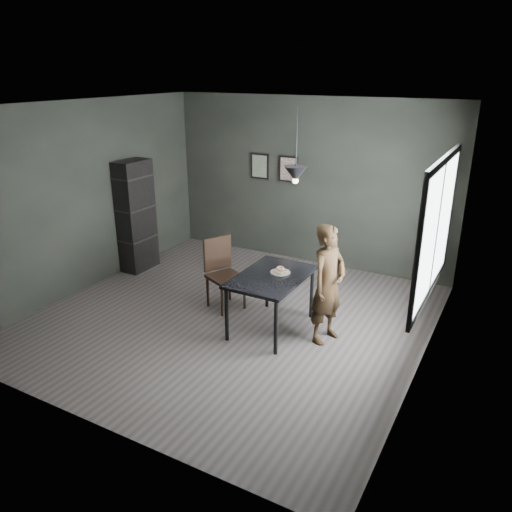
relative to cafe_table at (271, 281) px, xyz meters
The scene contains 13 objects.
ground 0.90m from the cafe_table, behind, with size 5.00×5.00×0.00m, color #373230.
back_wall 2.67m from the cafe_table, 103.50° to the left, with size 5.00×0.10×2.80m, color black.
ceiling 2.21m from the cafe_table, behind, with size 5.00×5.00×0.02m.
window_assembly 2.10m from the cafe_table, ahead, with size 0.04×1.96×1.56m.
cafe_table is the anchor object (origin of this frame).
white_plate 0.16m from the cafe_table, 58.34° to the left, with size 0.23×0.23×0.01m, color white.
donut_pile 0.18m from the cafe_table, 58.34° to the left, with size 0.19×0.19×0.08m.
woman 0.74m from the cafe_table, ahead, with size 0.55×0.36×1.50m, color black.
wood_chair 0.96m from the cafe_table, 163.72° to the left, with size 0.58×0.58×1.01m.
shelf_unit 3.04m from the cafe_table, 164.71° to the left, with size 0.35×0.61×1.84m, color black.
pendant_lamp 1.41m from the cafe_table, 21.80° to the left, with size 0.28×0.28×0.86m.
framed_print_left 3.03m from the cafe_table, 121.30° to the left, with size 0.34×0.04×0.44m.
framed_print_right 2.80m from the cafe_table, 111.06° to the left, with size 0.34×0.04×0.44m.
Camera 1 is at (3.23, -5.19, 3.21)m, focal length 35.00 mm.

